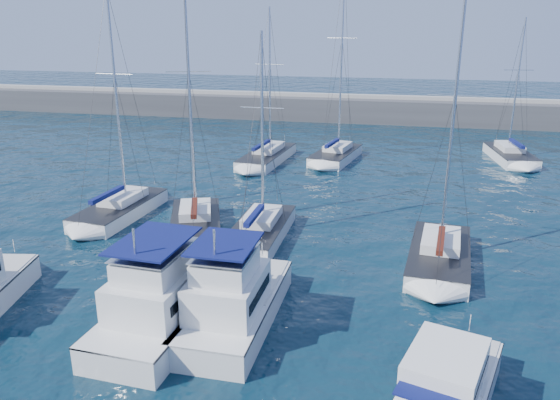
% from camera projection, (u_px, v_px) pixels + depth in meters
% --- Properties ---
extents(ground, '(220.00, 220.00, 0.00)m').
position_uv_depth(ground, '(293.00, 313.00, 25.12)').
color(ground, black).
rests_on(ground, ground).
extents(breakwater, '(160.00, 6.00, 4.45)m').
position_uv_depth(breakwater, '(367.00, 113.00, 73.04)').
color(breakwater, '#424244').
rests_on(breakwater, ground).
extents(motor_yacht_port_inner, '(4.20, 10.47, 4.69)m').
position_uv_depth(motor_yacht_port_inner, '(169.00, 298.00, 24.15)').
color(motor_yacht_port_inner, silver).
rests_on(motor_yacht_port_inner, ground).
extents(motor_yacht_stbd_inner, '(3.42, 8.44, 4.69)m').
position_uv_depth(motor_yacht_stbd_inner, '(233.00, 303.00, 23.73)').
color(motor_yacht_stbd_inner, silver).
rests_on(motor_yacht_stbd_inner, ground).
extents(motor_yacht_stbd_outer, '(4.47, 7.07, 3.20)m').
position_uv_depth(motor_yacht_stbd_outer, '(445.00, 391.00, 18.35)').
color(motor_yacht_stbd_outer, silver).
rests_on(motor_yacht_stbd_outer, ground).
extents(sailboat_mid_a, '(3.69, 8.21, 15.25)m').
position_uv_depth(sailboat_mid_a, '(120.00, 209.00, 37.40)').
color(sailboat_mid_a, silver).
rests_on(sailboat_mid_a, ground).
extents(sailboat_mid_b, '(5.34, 7.96, 15.91)m').
position_uv_depth(sailboat_mid_b, '(196.00, 222.00, 34.84)').
color(sailboat_mid_b, silver).
rests_on(sailboat_mid_b, ground).
extents(sailboat_mid_c, '(3.02, 7.79, 12.63)m').
position_uv_depth(sailboat_mid_c, '(260.00, 230.00, 33.61)').
color(sailboat_mid_c, silver).
rests_on(sailboat_mid_c, ground).
extents(sailboat_mid_d, '(3.94, 8.27, 14.61)m').
position_uv_depth(sailboat_mid_d, '(439.00, 255.00, 30.00)').
color(sailboat_mid_d, silver).
rests_on(sailboat_mid_d, ground).
extents(sailboat_back_a, '(3.99, 9.55, 14.34)m').
position_uv_depth(sailboat_back_a, '(267.00, 156.00, 51.87)').
color(sailboat_back_a, silver).
rests_on(sailboat_back_a, ground).
extents(sailboat_back_b, '(4.59, 8.16, 18.20)m').
position_uv_depth(sailboat_back_b, '(336.00, 154.00, 52.35)').
color(sailboat_back_b, silver).
rests_on(sailboat_back_b, ground).
extents(sailboat_back_c, '(4.10, 8.31, 13.46)m').
position_uv_depth(sailboat_back_c, '(510.00, 155.00, 52.33)').
color(sailboat_back_c, silver).
rests_on(sailboat_back_c, ground).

